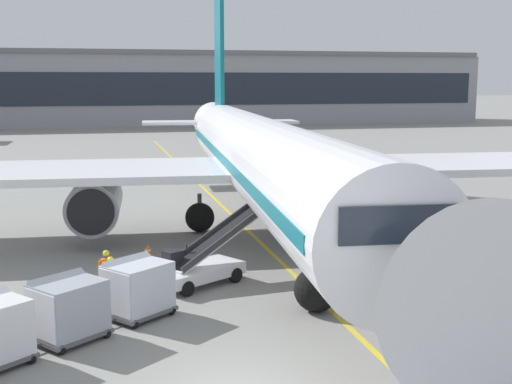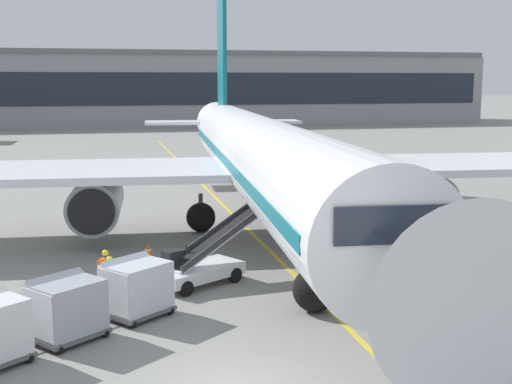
{
  "view_description": "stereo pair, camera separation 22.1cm",
  "coord_description": "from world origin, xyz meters",
  "px_view_note": "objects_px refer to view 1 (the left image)",
  "views": [
    {
      "loc": [
        -3.12,
        -15.16,
        7.53
      ],
      "look_at": [
        3.17,
        10.96,
        3.1
      ],
      "focal_mm": 47.56,
      "sensor_mm": 36.0,
      "label": 1
    },
    {
      "loc": [
        -2.9,
        -15.21,
        7.53
      ],
      "look_at": [
        3.17,
        10.96,
        3.1
      ],
      "focal_mm": 47.56,
      "sensor_mm": 36.0,
      "label": 2
    }
  ],
  "objects_px": {
    "belt_loader": "(204,261)",
    "ground_crew_by_carts": "(107,271)",
    "baggage_cart_lead": "(137,287)",
    "baggage_cart_second": "(67,308)",
    "parked_airplane": "(260,158)",
    "safety_cone_engine_keepout": "(148,252)",
    "ground_crew_by_loader": "(111,278)"
  },
  "relations": [
    {
      "from": "belt_loader",
      "to": "ground_crew_by_carts",
      "type": "xyz_separation_m",
      "value": [
        -3.56,
        -1.05,
        0.15
      ]
    },
    {
      "from": "baggage_cart_second",
      "to": "ground_crew_by_carts",
      "type": "xyz_separation_m",
      "value": [
        1.2,
        3.64,
        -0.0
      ]
    },
    {
      "from": "ground_crew_by_loader",
      "to": "baggage_cart_lead",
      "type": "bearing_deg",
      "value": -56.27
    },
    {
      "from": "baggage_cart_lead",
      "to": "ground_crew_by_loader",
      "type": "xyz_separation_m",
      "value": [
        -0.77,
        1.16,
        -0.0
      ]
    },
    {
      "from": "belt_loader",
      "to": "ground_crew_by_carts",
      "type": "distance_m",
      "value": 3.71
    },
    {
      "from": "baggage_cart_lead",
      "to": "baggage_cart_second",
      "type": "xyz_separation_m",
      "value": [
        -2.1,
        -1.57,
        0.0
      ]
    },
    {
      "from": "parked_airplane",
      "to": "ground_crew_by_carts",
      "type": "bearing_deg",
      "value": -131.37
    },
    {
      "from": "baggage_cart_second",
      "to": "ground_crew_by_carts",
      "type": "relative_size",
      "value": 1.51
    },
    {
      "from": "parked_airplane",
      "to": "ground_crew_by_carts",
      "type": "relative_size",
      "value": 26.29
    },
    {
      "from": "parked_airplane",
      "to": "baggage_cart_lead",
      "type": "bearing_deg",
      "value": -122.03
    },
    {
      "from": "parked_airplane",
      "to": "baggage_cart_second",
      "type": "xyz_separation_m",
      "value": [
        -8.78,
        -12.24,
        -2.78
      ]
    },
    {
      "from": "parked_airplane",
      "to": "baggage_cart_lead",
      "type": "relative_size",
      "value": 17.38
    },
    {
      "from": "safety_cone_engine_keepout",
      "to": "baggage_cart_second",
      "type": "bearing_deg",
      "value": -109.24
    },
    {
      "from": "parked_airplane",
      "to": "belt_loader",
      "type": "bearing_deg",
      "value": -117.98
    },
    {
      "from": "parked_airplane",
      "to": "ground_crew_by_carts",
      "type": "xyz_separation_m",
      "value": [
        -7.58,
        -8.6,
        -2.78
      ]
    },
    {
      "from": "baggage_cart_lead",
      "to": "parked_airplane",
      "type": "bearing_deg",
      "value": 57.97
    },
    {
      "from": "parked_airplane",
      "to": "baggage_cart_second",
      "type": "distance_m",
      "value": 15.32
    },
    {
      "from": "baggage_cart_second",
      "to": "ground_crew_by_carts",
      "type": "height_order",
      "value": "baggage_cart_second"
    },
    {
      "from": "belt_loader",
      "to": "baggage_cart_lead",
      "type": "height_order",
      "value": "belt_loader"
    },
    {
      "from": "ground_crew_by_carts",
      "to": "parked_airplane",
      "type": "bearing_deg",
      "value": 48.63
    },
    {
      "from": "ground_crew_by_loader",
      "to": "ground_crew_by_carts",
      "type": "xyz_separation_m",
      "value": [
        -0.12,
        0.92,
        0.0
      ]
    },
    {
      "from": "parked_airplane",
      "to": "belt_loader",
      "type": "relative_size",
      "value": 8.8
    },
    {
      "from": "belt_loader",
      "to": "baggage_cart_second",
      "type": "bearing_deg",
      "value": -135.48
    },
    {
      "from": "baggage_cart_second",
      "to": "ground_crew_by_loader",
      "type": "relative_size",
      "value": 1.51
    },
    {
      "from": "baggage_cart_second",
      "to": "ground_crew_by_loader",
      "type": "xyz_separation_m",
      "value": [
        1.33,
        2.73,
        -0.0
      ]
    },
    {
      "from": "baggage_cart_second",
      "to": "safety_cone_engine_keepout",
      "type": "xyz_separation_m",
      "value": [
        3.0,
        8.6,
        -0.65
      ]
    },
    {
      "from": "belt_loader",
      "to": "ground_crew_by_carts",
      "type": "bearing_deg",
      "value": -163.64
    },
    {
      "from": "baggage_cart_lead",
      "to": "safety_cone_engine_keepout",
      "type": "height_order",
      "value": "baggage_cart_lead"
    },
    {
      "from": "parked_airplane",
      "to": "ground_crew_by_loader",
      "type": "distance_m",
      "value": 12.4
    },
    {
      "from": "belt_loader",
      "to": "ground_crew_by_carts",
      "type": "relative_size",
      "value": 2.99
    },
    {
      "from": "ground_crew_by_loader",
      "to": "baggage_cart_second",
      "type": "bearing_deg",
      "value": -115.98
    },
    {
      "from": "ground_crew_by_loader",
      "to": "ground_crew_by_carts",
      "type": "distance_m",
      "value": 0.92
    }
  ]
}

